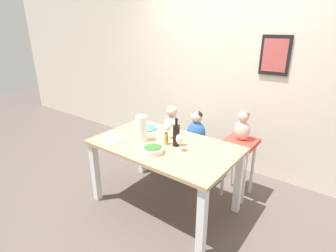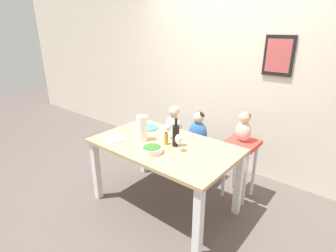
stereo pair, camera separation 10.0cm
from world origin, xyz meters
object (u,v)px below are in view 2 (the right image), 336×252
person_child_left (174,123)px  wine_bottle (176,135)px  chair_right_highchair (241,154)px  chair_far_left (174,144)px  chair_far_center (197,151)px  wine_glass_near (179,140)px  dinner_plate_back_left (148,128)px  paper_towel_roll (142,128)px  person_child_center (198,130)px  wine_glass_far (168,128)px  salad_bowl_large (152,149)px  person_baby_right (244,125)px  dinner_plate_front_left (114,139)px

person_child_left → wine_bottle: bearing=-50.8°
chair_right_highchair → person_child_left: size_ratio=1.58×
chair_far_left → chair_far_center: bearing=0.0°
chair_far_center → wine_bottle: (0.13, -0.62, 0.47)m
wine_glass_near → chair_far_center: bearing=108.1°
dinner_plate_back_left → paper_towel_roll: bearing=-57.7°
person_child_center → wine_bottle: (0.13, -0.62, 0.17)m
person_child_center → wine_glass_far: bearing=-95.0°
chair_far_left → person_child_center: bearing=0.1°
wine_glass_near → salad_bowl_large: bearing=-134.4°
person_baby_right → dinner_plate_back_left: 1.10m
salad_bowl_large → dinner_plate_back_left: 0.65m
paper_towel_roll → chair_far_center: bearing=72.3°
chair_far_center → person_child_center: size_ratio=1.07×
person_child_center → dinner_plate_back_left: (-0.42, -0.44, 0.06)m
person_baby_right → wine_bottle: bearing=-125.4°
person_child_center → wine_bottle: bearing=-77.8°
person_child_left → wine_glass_far: bearing=-58.0°
chair_far_left → salad_bowl_large: bearing=-64.5°
chair_far_center → dinner_plate_front_left: 1.09m
person_child_center → salad_bowl_large: bearing=-86.8°
salad_bowl_large → paper_towel_roll: bearing=150.9°
chair_right_highchair → dinner_plate_front_left: (-1.06, -0.92, 0.20)m
chair_right_highchair → dinner_plate_front_left: bearing=-139.0°
person_baby_right → paper_towel_roll: 1.09m
dinner_plate_back_left → chair_far_left: bearing=84.4°
chair_far_left → wine_glass_far: bearing=-58.0°
dinner_plate_front_left → dinner_plate_back_left: bearing=83.0°
person_baby_right → paper_towel_roll: (-0.81, -0.73, -0.01)m
person_child_center → salad_bowl_large: 0.90m
salad_bowl_large → chair_far_center: bearing=93.2°
chair_right_highchair → wine_glass_near: 0.85m
person_baby_right → dinner_plate_back_left: size_ratio=1.44×
dinner_plate_front_left → person_child_center: bearing=62.6°
person_child_left → person_baby_right: (0.95, 0.00, 0.19)m
wine_bottle → dinner_plate_back_left: size_ratio=1.25×
person_baby_right → dinner_plate_front_left: size_ratio=1.44×
wine_glass_near → wine_glass_far: same height
wine_bottle → dinner_plate_front_left: size_ratio=1.25×
salad_bowl_large → person_child_center: bearing=93.2°
chair_right_highchair → person_child_left: bearing=180.0°
person_baby_right → person_child_center: bearing=-180.0°
wine_glass_near → dinner_plate_back_left: (-0.65, 0.26, -0.11)m
person_baby_right → salad_bowl_large: (-0.53, -0.89, -0.11)m
salad_bowl_large → dinner_plate_back_left: salad_bowl_large is taller
person_child_center → salad_bowl_large: person_child_center is taller
salad_bowl_large → dinner_plate_front_left: size_ratio=0.89×
chair_right_highchair → dinner_plate_front_left: 1.41m
chair_right_highchair → person_child_center: (-0.58, 0.00, 0.15)m
wine_bottle → salad_bowl_large: 0.29m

